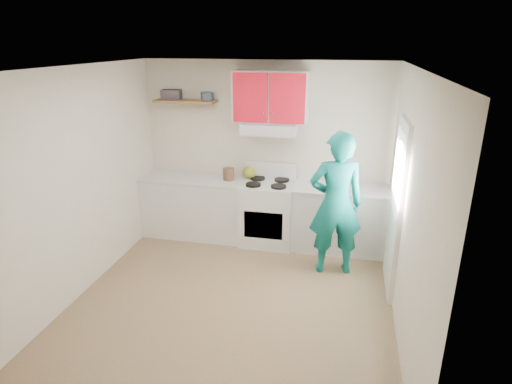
% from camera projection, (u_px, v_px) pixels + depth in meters
% --- Properties ---
extents(floor, '(3.80, 3.80, 0.00)m').
position_uv_depth(floor, '(233.00, 299.00, 4.96)').
color(floor, brown).
rests_on(floor, ground).
extents(ceiling, '(3.60, 3.80, 0.04)m').
position_uv_depth(ceiling, '(229.00, 68.00, 4.08)').
color(ceiling, white).
rests_on(ceiling, floor).
extents(back_wall, '(3.60, 0.04, 2.60)m').
position_uv_depth(back_wall, '(266.00, 152.00, 6.27)').
color(back_wall, beige).
rests_on(back_wall, floor).
extents(front_wall, '(3.60, 0.04, 2.60)m').
position_uv_depth(front_wall, '(154.00, 292.00, 2.77)').
color(front_wall, beige).
rests_on(front_wall, floor).
extents(left_wall, '(0.04, 3.80, 2.60)m').
position_uv_depth(left_wall, '(80.00, 183.00, 4.88)').
color(left_wall, beige).
rests_on(left_wall, floor).
extents(right_wall, '(0.04, 3.80, 2.60)m').
position_uv_depth(right_wall, '(408.00, 208.00, 4.16)').
color(right_wall, beige).
rests_on(right_wall, floor).
extents(door, '(0.05, 0.85, 2.05)m').
position_uv_depth(door, '(396.00, 208.00, 4.90)').
color(door, white).
rests_on(door, floor).
extents(door_glass, '(0.01, 0.55, 0.95)m').
position_uv_depth(door_glass, '(398.00, 173.00, 4.76)').
color(door_glass, white).
rests_on(door_glass, door).
extents(counter_left, '(1.52, 0.60, 0.90)m').
position_uv_depth(counter_left, '(195.00, 207.00, 6.49)').
color(counter_left, silver).
rests_on(counter_left, floor).
extents(counter_right, '(1.32, 0.60, 0.90)m').
position_uv_depth(counter_right, '(339.00, 219.00, 6.05)').
color(counter_right, silver).
rests_on(counter_right, floor).
extents(stove, '(0.76, 0.65, 0.92)m').
position_uv_depth(stove, '(268.00, 213.00, 6.23)').
color(stove, white).
rests_on(stove, floor).
extents(range_hood, '(0.76, 0.44, 0.15)m').
position_uv_depth(range_hood, '(270.00, 128.00, 5.91)').
color(range_hood, silver).
rests_on(range_hood, back_wall).
extents(upper_cabinets, '(1.02, 0.33, 0.70)m').
position_uv_depth(upper_cabinets, '(271.00, 97.00, 5.82)').
color(upper_cabinets, red).
rests_on(upper_cabinets, back_wall).
extents(shelf, '(0.90, 0.30, 0.04)m').
position_uv_depth(shelf, '(186.00, 101.00, 6.12)').
color(shelf, brown).
rests_on(shelf, back_wall).
extents(books, '(0.30, 0.23, 0.14)m').
position_uv_depth(books, '(171.00, 95.00, 6.15)').
color(books, '#3A343B').
rests_on(books, shelf).
extents(tin, '(0.22, 0.22, 0.12)m').
position_uv_depth(tin, '(207.00, 96.00, 6.06)').
color(tin, '#333D4C').
rests_on(tin, shelf).
extents(kettle, '(0.22, 0.22, 0.18)m').
position_uv_depth(kettle, '(249.00, 172.00, 6.28)').
color(kettle, olive).
rests_on(kettle, stove).
extents(crock, '(0.22, 0.22, 0.20)m').
position_uv_depth(crock, '(229.00, 175.00, 6.20)').
color(crock, '#48301F').
rests_on(crock, counter_left).
extents(cutting_board, '(0.31, 0.23, 0.02)m').
position_uv_depth(cutting_board, '(326.00, 190.00, 5.83)').
color(cutting_board, olive).
rests_on(cutting_board, counter_right).
extents(silicone_mat, '(0.33, 0.29, 0.01)m').
position_uv_depth(silicone_mat, '(364.00, 193.00, 5.75)').
color(silicone_mat, red).
rests_on(silicone_mat, counter_right).
extents(person, '(0.75, 0.57, 1.85)m').
position_uv_depth(person, '(336.00, 204.00, 5.28)').
color(person, '#0C6F68').
rests_on(person, floor).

